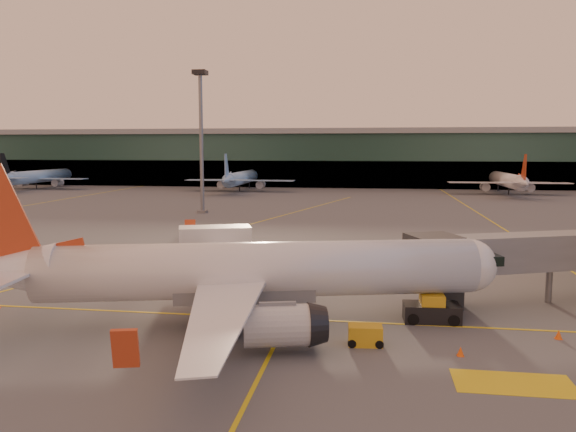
# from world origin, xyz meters

# --- Properties ---
(ground) EXTENTS (600.00, 600.00, 0.00)m
(ground) POSITION_xyz_m (0.00, 0.00, 0.00)
(ground) COLOR #4C4F54
(ground) RESTS_ON ground
(taxi_markings) EXTENTS (100.12, 173.00, 0.01)m
(taxi_markings) POSITION_xyz_m (-7.32, 44.49, 0.01)
(taxi_markings) COLOR yellow
(taxi_markings) RESTS_ON ground
(terminal) EXTENTS (400.00, 20.00, 17.60)m
(terminal) POSITION_xyz_m (0.00, 141.79, 8.76)
(terminal) COLOR #19382D
(terminal) RESTS_ON ground
(mast_west_near) EXTENTS (2.40, 2.40, 25.60)m
(mast_west_near) POSITION_xyz_m (-20.00, 66.00, 14.86)
(mast_west_near) COLOR slate
(mast_west_near) RESTS_ON ground
(distant_aircraft_row) EXTENTS (225.00, 34.00, 13.00)m
(distant_aircraft_row) POSITION_xyz_m (-53.75, 118.00, 0.00)
(distant_aircraft_row) COLOR #85B0DF
(distant_aircraft_row) RESTS_ON ground
(main_airplane) EXTENTS (35.82, 32.63, 10.95)m
(main_airplane) POSITION_xyz_m (2.13, 3.37, 3.56)
(main_airplane) COLOR white
(main_airplane) RESTS_ON ground
(jet_bridge) EXTENTS (23.18, 11.35, 5.56)m
(jet_bridge) POSITION_xyz_m (25.58, 12.78, 3.78)
(jet_bridge) COLOR slate
(jet_bridge) RESTS_ON ground
(catering_truck) EXTENTS (6.88, 4.62, 4.91)m
(catering_truck) POSITION_xyz_m (-3.09, 15.44, 2.79)
(catering_truck) COLOR #9E3516
(catering_truck) RESTS_ON ground
(gpu_cart) EXTENTS (2.17, 1.39, 1.22)m
(gpu_cart) POSITION_xyz_m (10.44, 0.52, 0.60)
(gpu_cart) COLOR gold
(gpu_cart) RESTS_ON ground
(pushback_tug) EXTENTS (3.88, 2.22, 1.96)m
(pushback_tug) POSITION_xyz_m (14.91, 5.91, 0.80)
(pushback_tug) COLOR black
(pushback_tug) RESTS_ON ground
(cone_nose) EXTENTS (0.46, 0.46, 0.59)m
(cone_nose) POSITION_xyz_m (22.43, 3.44, 0.28)
(cone_nose) COLOR #FF590D
(cone_nose) RESTS_ON ground
(cone_wing_left) EXTENTS (0.45, 0.45, 0.58)m
(cone_wing_left) POSITION_xyz_m (2.51, 19.92, 0.28)
(cone_wing_left) COLOR #FF590D
(cone_wing_left) RESTS_ON ground
(cone_fwd) EXTENTS (0.43, 0.43, 0.55)m
(cone_fwd) POSITION_xyz_m (15.90, -0.47, 0.26)
(cone_fwd) COLOR #FF590D
(cone_fwd) RESTS_ON ground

